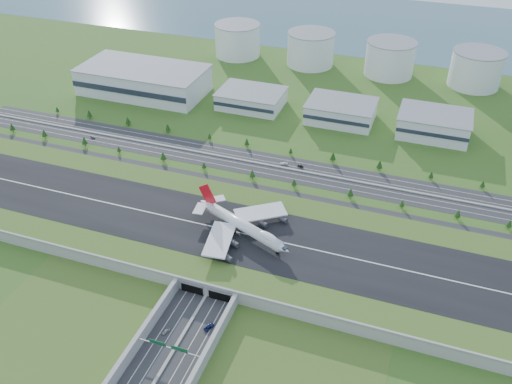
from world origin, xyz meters
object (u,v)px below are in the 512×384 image
(boeing_747, at_px, (242,225))
(car_0, at_px, (166,331))
(fuel_tank_a, at_px, (238,40))
(car_4, at_px, (93,137))
(car_5, at_px, (300,166))
(car_2, at_px, (209,327))
(car_7, at_px, (284,163))

(boeing_747, relative_size, car_0, 14.36)
(fuel_tank_a, relative_size, car_0, 9.96)
(car_0, height_order, car_4, car_0)
(fuel_tank_a, distance_m, car_5, 248.48)
(car_5, bearing_deg, car_4, -72.33)
(car_5, bearing_deg, car_0, 6.25)
(boeing_747, distance_m, car_2, 73.12)
(car_0, bearing_deg, car_4, 156.35)
(boeing_747, xyz_separation_m, car_5, (9.76, 100.50, -13.76))
(car_5, bearing_deg, car_7, -75.51)
(car_0, relative_size, car_5, 1.03)
(boeing_747, height_order, car_7, boeing_747)
(car_5, bearing_deg, boeing_747, 7.64)
(boeing_747, bearing_deg, car_7, 114.63)
(car_7, bearing_deg, car_5, 76.75)
(boeing_747, bearing_deg, car_5, 107.23)
(boeing_747, xyz_separation_m, car_7, (-3.25, 100.20, -13.72))
(boeing_747, distance_m, car_7, 101.19)
(car_0, bearing_deg, car_2, 50.68)
(car_2, xyz_separation_m, car_7, (-11.12, 171.59, -0.02))
(car_4, relative_size, car_7, 0.80)
(fuel_tank_a, bearing_deg, car_0, -74.20)
(fuel_tank_a, distance_m, car_7, 242.02)
(car_0, relative_size, car_7, 0.86)
(fuel_tank_a, height_order, car_0, fuel_tank_a)
(car_2, distance_m, car_4, 236.83)
(boeing_747, height_order, car_2, boeing_747)
(fuel_tank_a, xyz_separation_m, car_5, (132.95, -209.26, -16.58))
(fuel_tank_a, relative_size, car_5, 10.24)
(car_0, bearing_deg, boeing_747, 104.86)
(fuel_tank_a, distance_m, boeing_747, 333.37)
(boeing_747, relative_size, car_5, 14.77)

